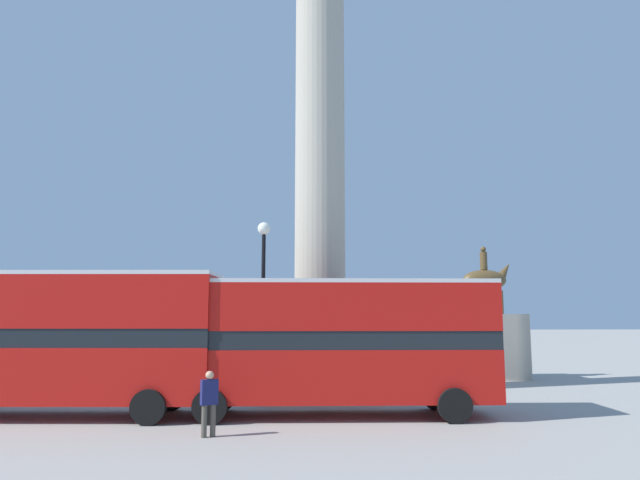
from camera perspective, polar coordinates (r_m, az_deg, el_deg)
ground_plane at (r=23.39m, az=-0.00°, el=-15.09°), size 200.00×200.00×0.00m
monument_column at (r=24.05m, az=-0.00°, el=7.81°), size 4.85×4.85×23.87m
bus_a at (r=19.81m, az=-26.09°, el=-8.66°), size 10.91×3.37×4.39m
bus_b at (r=18.02m, az=1.09°, el=-9.98°), size 10.09×3.10×4.15m
equestrian_statue at (r=29.74m, az=16.34°, el=-9.47°), size 3.47×2.53×6.52m
street_lamp at (r=20.28m, az=-5.72°, el=-5.62°), size 0.45×0.45×6.38m
pedestrian_near_lamp at (r=15.42m, az=-11.03°, el=-15.46°), size 0.46×0.35×1.65m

